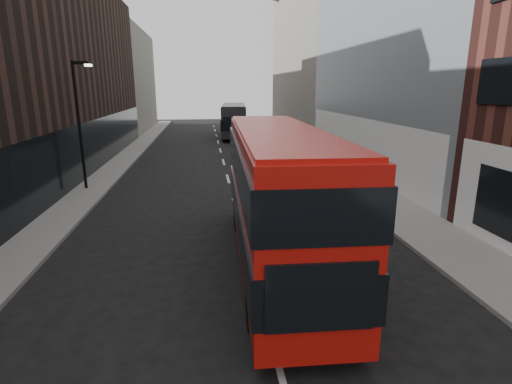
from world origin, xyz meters
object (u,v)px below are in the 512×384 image
object	(u,v)px
red_bus	(278,192)
street_lamp	(80,117)
car_a	(288,193)
car_b	(271,173)
grey_bus	(234,120)
car_c	(248,151)

from	to	relation	value
red_bus	street_lamp	bearing A→B (deg)	131.06
street_lamp	car_a	bearing A→B (deg)	-23.45
red_bus	car_b	bearing A→B (deg)	83.62
street_lamp	red_bus	bearing A→B (deg)	-50.85
grey_bus	car_c	xyz separation A→B (m)	(-0.04, -16.08, -1.26)
grey_bus	car_c	bearing A→B (deg)	-85.59
red_bus	grey_bus	xyz separation A→B (m)	(1.22, 35.66, -0.51)
car_a	car_c	bearing A→B (deg)	98.05
grey_bus	car_a	world-z (taller)	grey_bus
red_bus	grey_bus	distance (m)	35.68
street_lamp	car_b	xyz separation A→B (m)	(10.76, 0.35, -3.53)
red_bus	car_c	xyz separation A→B (m)	(1.18, 19.57, -1.76)
car_a	red_bus	bearing A→B (deg)	-99.16
grey_bus	car_b	size ratio (longest dim) A/B	3.02
grey_bus	car_c	distance (m)	16.13
car_a	car_b	size ratio (longest dim) A/B	1.08
car_a	car_c	size ratio (longest dim) A/B	0.80
car_b	car_c	size ratio (longest dim) A/B	0.74
street_lamp	red_bus	size ratio (longest dim) A/B	0.61
grey_bus	car_a	xyz separation A→B (m)	(0.50, -29.19, -1.31)
grey_bus	car_c	world-z (taller)	grey_bus
car_b	grey_bus	bearing A→B (deg)	98.18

